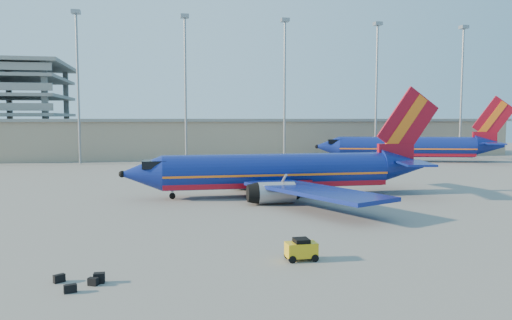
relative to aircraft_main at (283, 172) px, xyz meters
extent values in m
plane|color=slate|center=(-3.18, -0.93, -2.65)|extent=(220.00, 220.00, 0.00)
cube|color=gray|center=(6.82, 57.07, 1.35)|extent=(120.00, 15.00, 8.00)
cube|color=slate|center=(6.82, 57.07, 5.55)|extent=(122.00, 16.00, 0.60)
cylinder|color=gray|center=(-28.18, 45.07, 11.35)|extent=(0.44, 0.44, 28.00)
cube|color=gray|center=(-28.18, 45.07, 25.65)|extent=(1.60, 1.60, 0.70)
cylinder|color=gray|center=(-8.18, 45.07, 11.35)|extent=(0.44, 0.44, 28.00)
cube|color=gray|center=(-8.18, 45.07, 25.65)|extent=(1.60, 1.60, 0.70)
cylinder|color=gray|center=(11.82, 45.07, 11.35)|extent=(0.44, 0.44, 28.00)
cube|color=gray|center=(11.82, 45.07, 25.65)|extent=(1.60, 1.60, 0.70)
cylinder|color=gray|center=(31.82, 45.07, 11.35)|extent=(0.44, 0.44, 28.00)
cube|color=gray|center=(31.82, 45.07, 25.65)|extent=(1.60, 1.60, 0.70)
cylinder|color=gray|center=(51.82, 45.07, 11.35)|extent=(0.44, 0.44, 28.00)
cube|color=gray|center=(51.82, 45.07, 25.65)|extent=(1.60, 1.60, 0.70)
cylinder|color=navy|center=(-0.88, 0.01, 0.17)|extent=(25.03, 4.01, 3.86)
cube|color=maroon|center=(-0.88, 0.01, -0.82)|extent=(25.03, 3.28, 1.35)
cube|color=orange|center=(-0.88, 0.01, -0.09)|extent=(25.03, 4.05, 0.23)
cone|color=navy|center=(-15.57, 0.10, 0.17)|extent=(4.40, 3.88, 3.86)
cube|color=black|center=(-14.22, 0.09, 1.16)|extent=(2.52, 2.72, 0.83)
cone|color=navy|center=(14.34, -0.09, 0.53)|extent=(5.44, 3.89, 3.86)
cube|color=maroon|center=(13.50, -0.08, 1.94)|extent=(4.38, 0.60, 2.29)
cube|color=maroon|center=(14.96, -0.09, 5.59)|extent=(7.65, 0.38, 8.31)
cube|color=orange|center=(14.75, -0.09, 5.59)|extent=(5.09, 0.47, 6.52)
cube|color=navy|center=(13.94, 3.46, 1.11)|extent=(4.41, 7.16, 0.23)
cube|color=navy|center=(13.90, -3.63, 1.11)|extent=(4.48, 7.18, 0.23)
cube|color=navy|center=(0.74, 9.17, -0.77)|extent=(11.41, 16.86, 0.36)
cube|color=navy|center=(0.63, -9.17, -0.77)|extent=(11.25, 16.89, 0.36)
cube|color=maroon|center=(-0.36, 0.00, -1.24)|extent=(6.28, 4.10, 1.04)
cylinder|color=gray|center=(-2.09, 5.43, -1.45)|extent=(3.76, 2.21, 2.19)
cylinder|color=gray|center=(-2.16, -5.41, -1.45)|extent=(3.76, 2.21, 2.19)
cylinder|color=gray|center=(-12.34, 0.08, -2.07)|extent=(0.25, 0.25, 1.15)
cylinder|color=black|center=(-12.34, 0.08, -2.31)|extent=(0.67, 0.26, 0.67)
cylinder|color=black|center=(0.70, 2.71, -2.21)|extent=(0.88, 0.58, 0.88)
cylinder|color=black|center=(0.67, -2.71, -2.21)|extent=(0.88, 0.58, 0.88)
cylinder|color=navy|center=(34.57, 37.04, 0.31)|extent=(26.37, 11.09, 4.05)
cube|color=maroon|center=(34.57, 37.04, -0.73)|extent=(26.16, 10.35, 1.42)
cube|color=orange|center=(34.57, 37.04, 0.04)|extent=(26.38, 11.13, 0.24)
cone|color=navy|center=(19.73, 41.26, 0.31)|extent=(5.53, 5.15, 4.05)
cube|color=black|center=(21.10, 40.88, 1.35)|extent=(3.31, 3.46, 0.88)
cone|color=navy|center=(49.94, 32.66, 0.69)|extent=(6.58, 5.45, 4.05)
cube|color=maroon|center=(49.10, 32.90, 2.17)|extent=(4.59, 1.84, 2.41)
cube|color=maroon|center=(50.57, 32.48, 6.00)|extent=(7.82, 2.54, 8.73)
cube|color=orange|center=(50.36, 32.54, 6.00)|extent=(5.27, 1.91, 6.85)
cube|color=navy|center=(50.54, 36.36, 1.29)|extent=(3.75, 7.21, 0.24)
cube|color=navy|center=(48.50, 29.20, 1.29)|extent=(6.18, 7.73, 0.24)
cylinder|color=black|center=(34.57, 37.04, -2.15)|extent=(0.95, 0.95, 0.98)
cube|color=gold|center=(-5.31, -25.00, -1.97)|extent=(1.90, 1.11, 0.90)
cube|color=black|center=(-5.31, -25.00, -1.44)|extent=(0.92, 1.00, 0.31)
cylinder|color=black|center=(-6.04, -24.53, -2.41)|extent=(0.47, 0.17, 0.47)
cylinder|color=black|center=(-6.01, -25.51, -2.41)|extent=(0.47, 0.17, 0.47)
cylinder|color=black|center=(-4.60, -24.50, -2.41)|extent=(0.47, 0.17, 0.47)
cylinder|color=black|center=(-4.58, -25.48, -2.41)|extent=(0.47, 0.17, 0.47)
cube|color=black|center=(-18.30, -28.22, -2.43)|extent=(0.68, 0.46, 0.42)
cube|color=black|center=(-17.04, -26.95, -2.37)|extent=(0.58, 0.43, 0.54)
cube|color=black|center=(-17.31, -27.31, -2.44)|extent=(0.59, 0.50, 0.41)
cube|color=black|center=(-19.14, -26.45, -2.43)|extent=(0.65, 0.56, 0.44)
camera|label=1|loc=(-13.93, -53.91, 6.11)|focal=35.00mm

